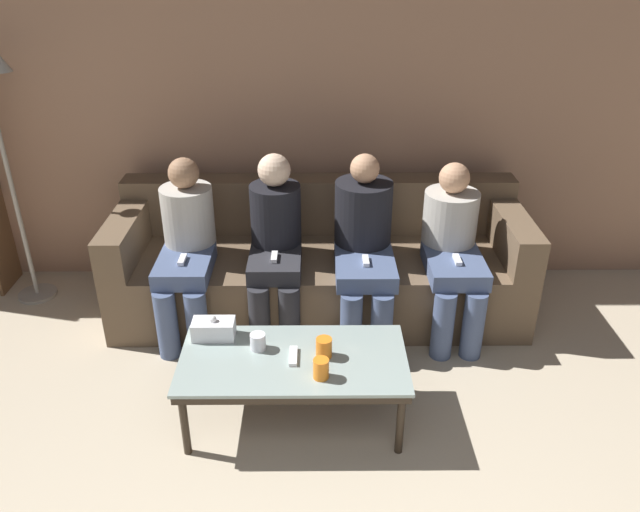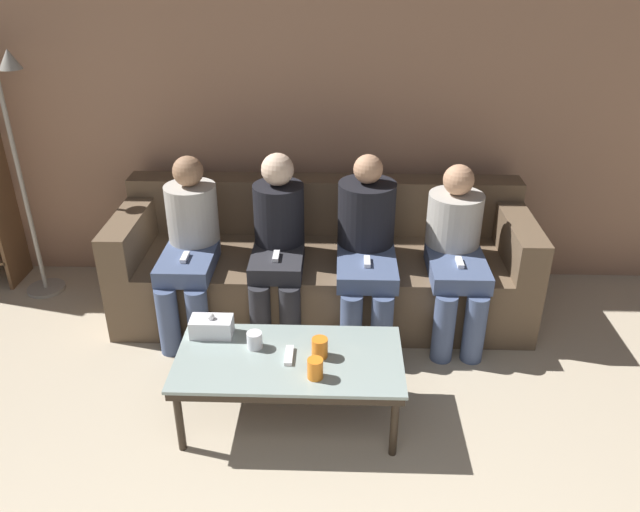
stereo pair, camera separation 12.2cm
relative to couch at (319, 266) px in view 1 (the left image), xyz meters
The scene contains 13 objects.
wall_back 1.12m from the couch, 90.00° to the left, with size 12.00×0.06×2.60m.
couch is the anchor object (origin of this frame).
coffee_table 1.14m from the couch, 96.93° to the right, with size 1.14×0.58×0.40m.
cup_near_left 1.11m from the couch, 106.79° to the right, with size 0.08×0.08×0.09m.
cup_near_right 1.13m from the couch, 89.18° to the right, with size 0.08×0.08×0.10m.
cup_far_center 1.30m from the couch, 89.89° to the right, with size 0.08×0.08×0.10m.
tissue_box 1.11m from the couch, 120.39° to the right, with size 0.22×0.12×0.13m.
game_remote 1.15m from the couch, 96.93° to the right, with size 0.04×0.15×0.02m.
standing_lamp 2.11m from the couch, behind, with size 0.31×0.26×1.67m.
seated_person_left_end 0.89m from the couch, 164.59° to the right, with size 0.32×0.69×1.09m.
seated_person_mid_left 0.45m from the couch, 142.73° to the right, with size 0.32×0.63×1.12m.
seated_person_mid_right 0.46m from the couch, 38.77° to the right, with size 0.36×0.74×1.11m.
seated_person_right_end 0.89m from the couch, 15.70° to the right, with size 0.34×0.72×1.06m.
Camera 1 is at (-0.02, -0.30, 2.29)m, focal length 35.00 mm.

